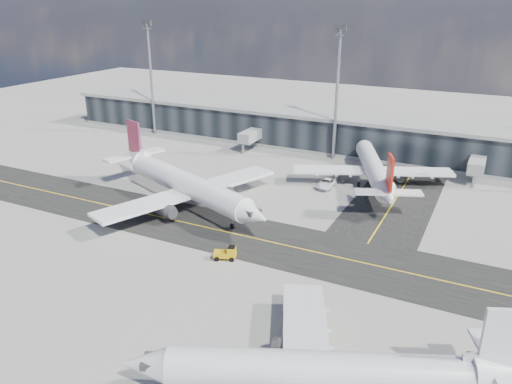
# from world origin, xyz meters

# --- Properties ---
(ground) EXTENTS (300.00, 300.00, 0.00)m
(ground) POSITION_xyz_m (0.00, 0.00, 0.00)
(ground) COLOR gray
(ground) RESTS_ON ground
(taxiway_lanes) EXTENTS (180.00, 63.00, 0.03)m
(taxiway_lanes) POSITION_xyz_m (3.91, 10.74, 0.01)
(taxiway_lanes) COLOR black
(taxiway_lanes) RESTS_ON ground
(terminal_concourse) EXTENTS (152.00, 19.80, 8.80)m
(terminal_concourse) POSITION_xyz_m (0.04, 54.93, 4.09)
(terminal_concourse) COLOR black
(terminal_concourse) RESTS_ON ground
(floodlight_masts) EXTENTS (102.50, 0.70, 28.90)m
(floodlight_masts) POSITION_xyz_m (0.00, 48.00, 15.61)
(floodlight_masts) COLOR gray
(floodlight_masts) RESTS_ON ground
(airliner_af) EXTENTS (39.71, 34.35, 12.22)m
(airliner_af) POSITION_xyz_m (-14.57, 10.18, 4.04)
(airliner_af) COLOR white
(airliner_af) RESTS_ON ground
(airliner_redtail) EXTENTS (30.03, 34.73, 10.73)m
(airliner_redtail) POSITION_xyz_m (12.51, 34.30, 3.54)
(airliner_redtail) COLOR white
(airliner_redtail) RESTS_ON ground
(airliner_near) EXTENTS (34.50, 29.81, 10.68)m
(airliner_near) POSITION_xyz_m (22.50, -22.84, 3.53)
(airliner_near) COLOR silver
(airliner_near) RESTS_ON ground
(baggage_tug) EXTENTS (3.45, 2.53, 1.96)m
(baggage_tug) POSITION_xyz_m (1.57, -3.54, 0.98)
(baggage_tug) COLOR #D8A30B
(baggage_tug) RESTS_ON ground
(service_van) EXTENTS (2.96, 6.15, 1.69)m
(service_van) POSITION_xyz_m (4.72, 29.83, 0.85)
(service_van) COLOR white
(service_van) RESTS_ON ground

